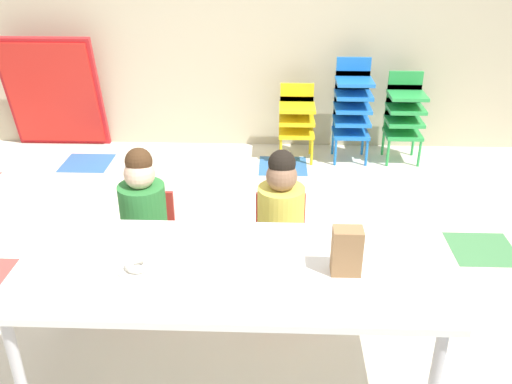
% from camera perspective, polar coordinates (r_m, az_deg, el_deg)
% --- Properties ---
extents(ground_plane, '(6.19, 4.77, 0.02)m').
position_cam_1_polar(ground_plane, '(3.48, -4.52, -9.45)').
color(ground_plane, silver).
extents(back_wall, '(6.19, 0.10, 2.58)m').
position_cam_1_polar(back_wall, '(5.24, -2.12, 18.43)').
color(back_wall, beige).
rests_on(back_wall, ground_plane).
extents(craft_table, '(1.93, 0.80, 0.62)m').
position_cam_1_polar(craft_table, '(2.54, -2.87, -8.49)').
color(craft_table, white).
rests_on(craft_table, ground_plane).
extents(seated_child_near_camera, '(0.32, 0.31, 0.92)m').
position_cam_1_polar(seated_child_near_camera, '(3.17, -11.53, -1.81)').
color(seated_child_near_camera, red).
rests_on(seated_child_near_camera, ground_plane).
extents(seated_child_middle_seat, '(0.32, 0.31, 0.92)m').
position_cam_1_polar(seated_child_middle_seat, '(3.08, 2.58, -2.10)').
color(seated_child_middle_seat, red).
rests_on(seated_child_middle_seat, ground_plane).
extents(kid_chair_yellow_stack, '(0.32, 0.30, 0.68)m').
position_cam_1_polar(kid_chair_yellow_stack, '(5.08, 4.22, 7.73)').
color(kid_chair_yellow_stack, yellow).
rests_on(kid_chair_yellow_stack, ground_plane).
extents(kid_chair_blue_stack, '(0.32, 0.30, 0.92)m').
position_cam_1_polar(kid_chair_blue_stack, '(5.08, 9.89, 8.87)').
color(kid_chair_blue_stack, blue).
rests_on(kid_chair_blue_stack, ground_plane).
extents(kid_chair_green_stack, '(0.32, 0.30, 0.80)m').
position_cam_1_polar(kid_chair_green_stack, '(5.19, 15.05, 8.00)').
color(kid_chair_green_stack, green).
rests_on(kid_chair_green_stack, ground_plane).
extents(folded_activity_table, '(0.90, 0.29, 1.09)m').
position_cam_1_polar(folded_activity_table, '(5.60, -20.21, 9.51)').
color(folded_activity_table, red).
rests_on(folded_activity_table, ground_plane).
extents(paper_bag_brown, '(0.13, 0.09, 0.22)m').
position_cam_1_polar(paper_bag_brown, '(2.45, 9.35, -6.04)').
color(paper_bag_brown, '#9E754C').
rests_on(paper_bag_brown, craft_table).
extents(paper_plate_near_edge, '(0.18, 0.18, 0.01)m').
position_cam_1_polar(paper_plate_near_edge, '(2.54, -12.09, -7.77)').
color(paper_plate_near_edge, white).
rests_on(paper_plate_near_edge, craft_table).
extents(paper_plate_center_table, '(0.18, 0.18, 0.01)m').
position_cam_1_polar(paper_plate_center_table, '(2.70, -6.84, -5.12)').
color(paper_plate_center_table, white).
rests_on(paper_plate_center_table, craft_table).
extents(donut_powdered_on_plate, '(0.11, 0.11, 0.03)m').
position_cam_1_polar(donut_powdered_on_plate, '(2.53, -12.13, -7.38)').
color(donut_powdered_on_plate, white).
rests_on(donut_powdered_on_plate, craft_table).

